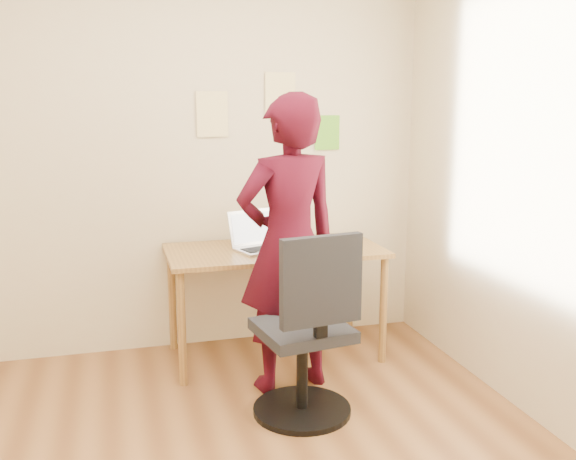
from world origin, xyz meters
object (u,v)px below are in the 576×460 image
object	(u,v)px
laptop	(259,241)
desk	(275,261)
phone	(319,253)
person	(288,245)
office_chair	(308,340)

from	to	relation	value
laptop	desk	bearing A→B (deg)	-27.31
desk	phone	bearing A→B (deg)	-41.31
phone	person	size ratio (longest dim) A/B	0.08
laptop	phone	world-z (taller)	laptop
laptop	person	xyz separation A→B (m)	(0.06, -0.49, 0.08)
desk	laptop	size ratio (longest dim) A/B	3.39
laptop	phone	distance (m)	0.41
person	laptop	bearing A→B (deg)	-93.41
phone	person	bearing A→B (deg)	-142.67
desk	person	world-z (taller)	person
desk	office_chair	size ratio (longest dim) A/B	1.34
person	desk	bearing A→B (deg)	-105.04
laptop	office_chair	size ratio (longest dim) A/B	0.40
desk	laptop	xyz separation A→B (m)	(-0.10, 0.02, 0.14)
office_chair	desk	bearing A→B (deg)	78.32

